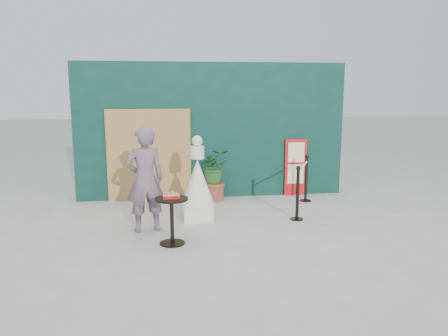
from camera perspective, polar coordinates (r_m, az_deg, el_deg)
ground at (r=7.09m, az=1.37°, el=-9.73°), size 60.00×60.00×0.00m
back_wall at (r=9.82m, az=-1.58°, el=4.90°), size 6.00×0.30×3.00m
bamboo_fence at (r=9.62m, az=-9.75°, el=1.64°), size 1.80×0.08×2.00m
woman at (r=7.52m, az=-10.29°, el=-1.50°), size 0.74×0.57×1.82m
menu_board at (r=10.13m, az=9.30°, el=0.08°), size 0.50×0.07×1.30m
statue at (r=8.11m, az=-3.46°, el=-2.37°), size 0.62×0.62×1.59m
cafe_table at (r=6.93m, az=-6.83°, el=-5.93°), size 0.52×0.52×0.75m
food_basket at (r=6.86m, az=-6.87°, el=-3.60°), size 0.26×0.19×0.11m
planter at (r=9.52m, az=-1.26°, el=-0.37°), size 0.67×0.58×1.14m
stanchion_barrier at (r=8.95m, az=10.17°, el=-2.32°), size 0.84×1.54×1.03m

